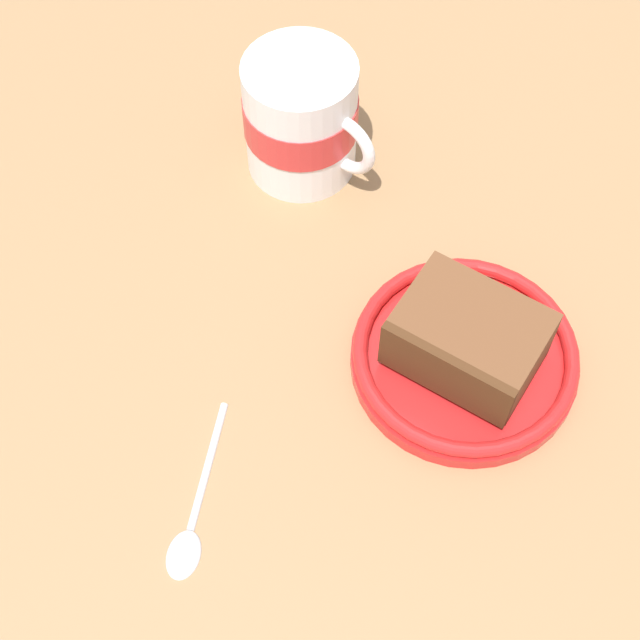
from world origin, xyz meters
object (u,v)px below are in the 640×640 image
Objects in this scene: teaspoon at (191,525)px; tea_mug at (302,117)px; small_plate at (465,356)px; cake_slice at (468,340)px.

tea_mug is at bearing -147.70° from teaspoon.
tea_mug is 29.14cm from teaspoon.
small_plate is at bearing 76.59° from tea_mug.
tea_mug is at bearing -104.09° from cake_slice.
tea_mug is (-4.67, -19.60, 3.79)cm from small_plate.
small_plate reaches higher than teaspoon.
small_plate is 1.45× the size of teaspoon.
teaspoon is at bearing -12.06° from small_plate.
small_plate is 1.39× the size of tea_mug.
small_plate is at bearing 167.94° from teaspoon.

